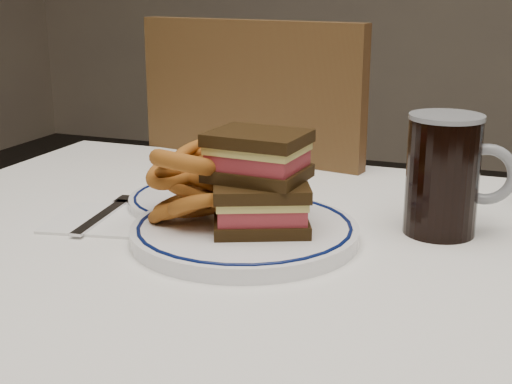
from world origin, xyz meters
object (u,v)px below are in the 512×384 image
(reuben_sandwich, at_px, (259,181))
(chair_far, at_px, (281,236))
(far_plate, at_px, (213,200))
(beer_mug, at_px, (445,174))
(main_plate, at_px, (245,231))

(reuben_sandwich, bearing_deg, chair_far, 105.89)
(reuben_sandwich, distance_m, far_plate, 0.18)
(beer_mug, relative_size, far_plate, 0.65)
(chair_far, height_order, main_plate, chair_far)
(beer_mug, height_order, far_plate, beer_mug)
(main_plate, height_order, reuben_sandwich, reuben_sandwich)
(reuben_sandwich, xyz_separation_m, far_plate, (-0.12, 0.12, -0.07))
(chair_far, xyz_separation_m, reuben_sandwich, (0.16, -0.55, 0.28))
(main_plate, bearing_deg, far_plate, 130.10)
(chair_far, bearing_deg, far_plate, -84.92)
(reuben_sandwich, xyz_separation_m, beer_mug, (0.22, 0.12, 0.00))
(beer_mug, bearing_deg, far_plate, -179.74)
(main_plate, xyz_separation_m, beer_mug, (0.24, 0.12, 0.07))
(chair_far, distance_m, far_plate, 0.49)
(far_plate, bearing_deg, reuben_sandwich, -44.37)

